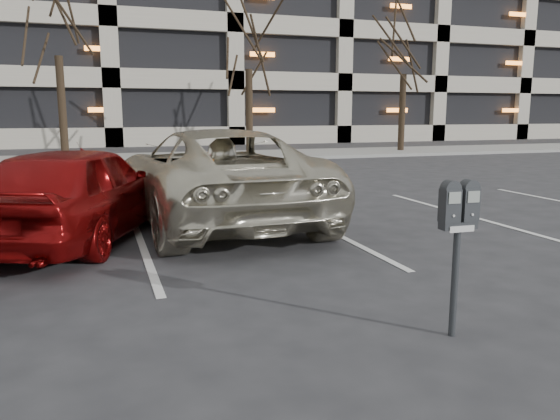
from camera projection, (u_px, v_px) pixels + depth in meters
name	position (u px, v px, depth m)	size (l,w,h in m)	color
ground	(287.00, 277.00, 6.03)	(140.00, 140.00, 0.00)	#28282B
sidewalk	(149.00, 158.00, 20.95)	(80.00, 4.00, 0.12)	gray
stall_lines	(140.00, 240.00, 7.74)	(16.90, 5.20, 0.00)	silver
parking_garage	(289.00, 8.00, 39.72)	(52.00, 20.00, 19.00)	black
tree_c	(248.00, 14.00, 21.23)	(3.39, 3.39, 7.71)	black
tree_d	(405.00, 25.00, 23.43)	(3.35, 3.35, 7.61)	black
parking_meter	(458.00, 220.00, 4.28)	(0.32, 0.13, 1.25)	black
suv_silver	(215.00, 176.00, 8.96)	(2.79, 5.62, 1.54)	beige
car_red	(78.00, 192.00, 7.63)	(1.64, 4.07, 1.39)	maroon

